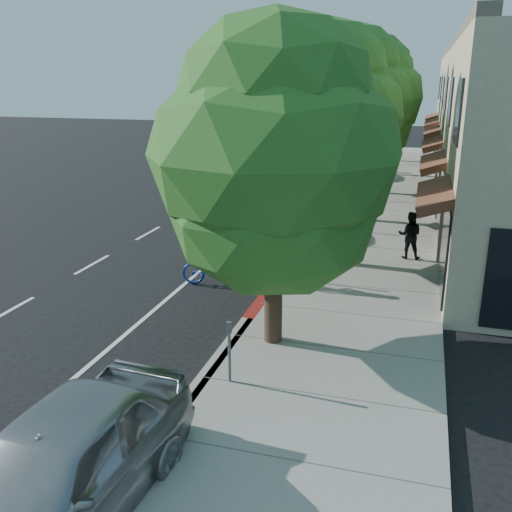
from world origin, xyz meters
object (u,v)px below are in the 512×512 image
at_px(bicycle, 215,268).
at_px(street_tree_4, 377,92).
at_px(street_tree_3, 366,100).
at_px(cyclist, 279,261).
at_px(street_tree_0, 275,159).
at_px(silver_suv, 284,220).
at_px(street_tree_1, 325,120).
at_px(pedestrian, 410,235).
at_px(near_car_a, 57,472).
at_px(street_tree_5, 384,93).
at_px(street_tree_2, 351,103).
at_px(white_pickup, 333,164).
at_px(dark_sedan, 301,184).
at_px(dark_suv_far, 330,154).

bearing_deg(bicycle, street_tree_4, -17.77).
xyz_separation_m(street_tree_3, cyclist, (-0.76, -14.39, -3.89)).
height_order(street_tree_0, silver_suv, street_tree_0).
height_order(street_tree_1, pedestrian, street_tree_1).
distance_m(bicycle, near_car_a, 9.46).
bearing_deg(pedestrian, cyclist, 45.95).
distance_m(cyclist, silver_suv, 5.05).
bearing_deg(street_tree_5, street_tree_4, -90.00).
height_order(street_tree_1, silver_suv, street_tree_1).
relative_size(near_car_a, pedestrian, 3.19).
bearing_deg(street_tree_2, white_pickup, 101.93).
relative_size(street_tree_5, dark_sedan, 1.94).
bearing_deg(dark_sedan, white_pickup, 75.23).
relative_size(silver_suv, dark_sedan, 1.35).
bearing_deg(dark_sedan, street_tree_1, -81.73).
bearing_deg(dark_suv_far, street_tree_3, -63.80).
height_order(white_pickup, dark_suv_far, white_pickup).
bearing_deg(white_pickup, street_tree_0, -85.00).
distance_m(street_tree_2, street_tree_4, 12.00).
height_order(street_tree_0, pedestrian, street_tree_0).
distance_m(street_tree_5, pedestrian, 23.38).
bearing_deg(pedestrian, silver_suv, -16.81).
bearing_deg(dark_suv_far, white_pickup, -71.62).
distance_m(street_tree_4, bicycle, 21.25).
xyz_separation_m(street_tree_4, near_car_a, (-1.40, -30.00, -4.07)).
xyz_separation_m(street_tree_0, dark_suv_far, (-3.10, 27.00, -3.38)).
relative_size(street_tree_2, dark_suv_far, 1.59).
relative_size(cyclist, pedestrian, 1.06).
xyz_separation_m(silver_suv, white_pickup, (-0.28, 13.40, 0.16)).
distance_m(cyclist, pedestrian, 4.93).
height_order(bicycle, near_car_a, near_car_a).
bearing_deg(near_car_a, street_tree_4, 91.19).
relative_size(cyclist, silver_suv, 0.30).
distance_m(bicycle, dark_suv_far, 23.63).
distance_m(near_car_a, pedestrian, 13.73).
distance_m(dark_suv_far, near_car_a, 33.05).
relative_size(street_tree_3, silver_suv, 1.45).
distance_m(silver_suv, dark_suv_far, 18.50).
height_order(silver_suv, near_car_a, near_car_a).
bearing_deg(dark_suv_far, street_tree_0, -76.25).
bearing_deg(silver_suv, near_car_a, -93.20).
bearing_deg(bicycle, dark_suv_far, -9.36).
distance_m(street_tree_5, near_car_a, 36.24).
relative_size(cyclist, dark_sedan, 0.41).
distance_m(street_tree_0, silver_suv, 9.40).
xyz_separation_m(street_tree_0, cyclist, (-0.76, 3.61, -3.40)).
relative_size(dark_sedan, pedestrian, 2.60).
bearing_deg(near_car_a, cyclist, 90.08).
xyz_separation_m(street_tree_4, pedestrian, (2.72, -16.90, -3.99)).
xyz_separation_m(white_pickup, pedestrian, (4.82, -14.85, 0.01)).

